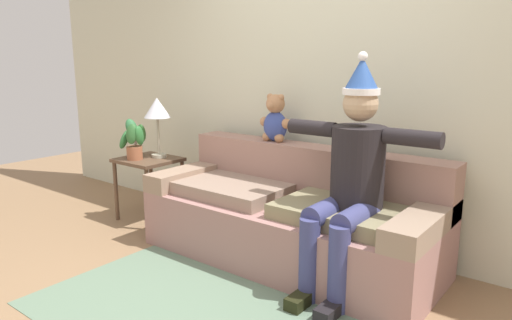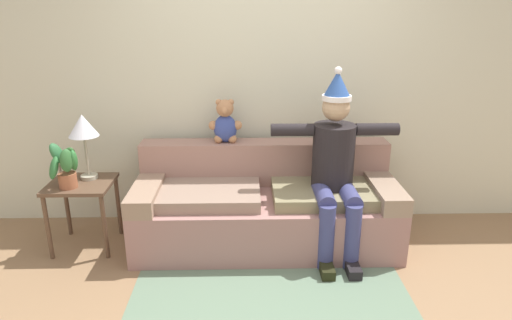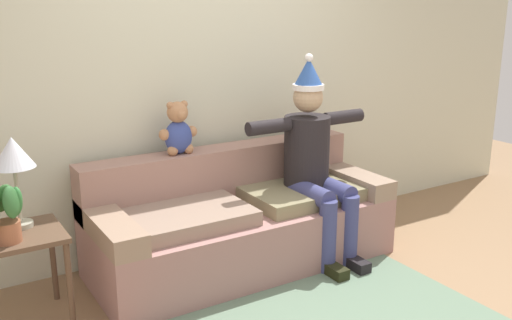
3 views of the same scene
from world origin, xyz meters
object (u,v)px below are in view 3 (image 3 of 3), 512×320
at_px(teddy_bear, 178,130).
at_px(couch, 240,220).
at_px(person_seated, 314,157).
at_px(potted_plant, 4,212).
at_px(side_table, 18,249).
at_px(table_lamp, 13,157).

bearing_deg(teddy_bear, couch, -37.60).
relative_size(person_seated, potted_plant, 4.00).
xyz_separation_m(side_table, potted_plant, (-0.06, -0.10, 0.27)).
height_order(couch, side_table, couch).
bearing_deg(side_table, potted_plant, -122.44).
bearing_deg(potted_plant, side_table, 57.56).
xyz_separation_m(side_table, table_lamp, (0.04, 0.09, 0.52)).
height_order(table_lamp, potted_plant, table_lamp).
bearing_deg(person_seated, potted_plant, -179.86).
bearing_deg(person_seated, side_table, 177.46).
bearing_deg(teddy_bear, table_lamp, -168.04).
bearing_deg(table_lamp, person_seated, -5.26).
relative_size(person_seated, teddy_bear, 3.95).
xyz_separation_m(couch, table_lamp, (-1.48, 0.02, 0.68)).
relative_size(couch, table_lamp, 3.98).
height_order(couch, person_seated, person_seated).
distance_m(person_seated, table_lamp, 2.05).
distance_m(couch, potted_plant, 1.65).
distance_m(person_seated, side_table, 2.09).
bearing_deg(potted_plant, table_lamp, 61.18).
height_order(teddy_bear, side_table, teddy_bear).
height_order(couch, table_lamp, table_lamp).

